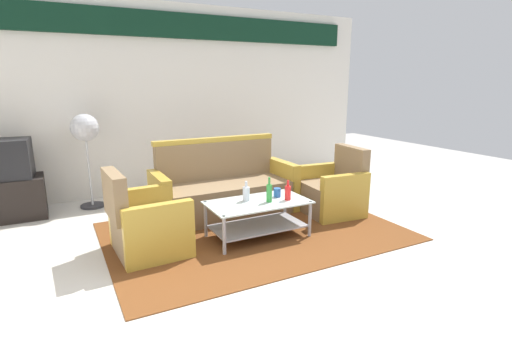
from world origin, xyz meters
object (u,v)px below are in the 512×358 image
Objects in this scene: couch at (224,191)px; television at (3,159)px; pedestal_fan at (85,133)px; bottle_green at (269,193)px; armchair_right at (332,192)px; cup at (277,193)px; bottle_clear at (246,193)px; coffee_table at (258,214)px; tv_stand at (10,199)px; armchair_left at (146,225)px; bottle_red at (288,192)px.

television is (-2.43, 1.08, 0.44)m from couch.
bottle_green is at bearing -52.03° from pedestal_fan.
armchair_right is 1.00m from cup.
armchair_right reaches higher than bottle_clear.
coffee_table is (0.02, -0.88, -0.04)m from couch.
armchair_right reaches higher than coffee_table.
bottle_clear is 3.02m from tv_stand.
bottle_green is at bearing 111.62° from armchair_right.
couch is at bearing -23.89° from tv_stand.
cup is 0.12× the size of tv_stand.
tv_stand is (-2.56, 2.02, -0.25)m from bottle_green.
armchair_left is 2.26m from television.
bottle_red is 0.81× the size of bottle_green.
armchair_right is 1.06× the size of tv_stand.
television reaches higher than cup.
coffee_table is 0.26m from bottle_clear.
television reaches higher than couch.
coffee_table is at bearing 107.47° from armchair_right.
bottle_red is at bearing -8.00° from bottle_green.
armchair_left is 1.06× the size of tv_stand.
couch reaches higher than bottle_red.
bottle_red is at bearing 116.97° from armchair_right.
armchair_right is at bearing 8.32° from bottle_clear.
armchair_left is 1.00× the size of armchair_right.
armchair_right is 1.37m from bottle_clear.
television is 0.98m from pedestal_fan.
couch is 2.12× the size of armchair_right.
coffee_table is at bearing -38.53° from tv_stand.
bottle_green is 3.27m from television.
coffee_table is 1.73× the size of television.
couch is 2.12× the size of armchair_left.
pedestal_fan reaches higher than bottle_red.
television is at bearing 141.60° from bottle_clear.
armchair_left is 3.10× the size of bottle_green.
armchair_right is 3.82× the size of bottle_red.
cup is (0.28, 0.06, 0.19)m from coffee_table.
couch is at bearing 69.40° from armchair_right.
couch is 1.40m from armchair_right.
couch is 18.02× the size of cup.
armchair_right is at bearing 154.63° from couch.
pedestal_fan reaches higher than armchair_right.
couch is at bearing -37.17° from pedestal_fan.
pedestal_fan is (-0.34, 1.84, 0.73)m from armchair_left.
cup is at bearing 110.00° from couch.
bottle_red is (0.34, -0.97, 0.18)m from couch.
armchair_left is 1.46m from cup.
coffee_table is 0.34m from cup.
bottle_green is (-1.14, -0.35, 0.23)m from armchair_right.
tv_stand reaches higher than coffee_table.
cup is 3.33m from tv_stand.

